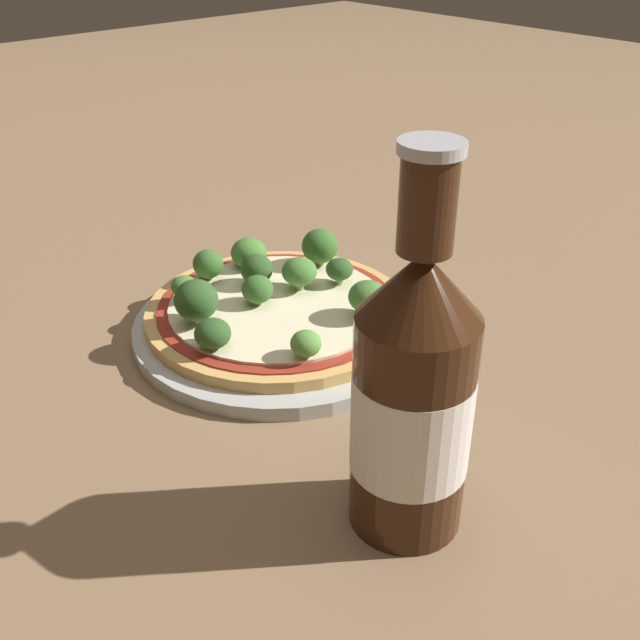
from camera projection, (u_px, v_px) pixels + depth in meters
The scene contains 16 objects.
ground_plane at pixel (290, 324), 0.65m from camera, with size 3.00×3.00×0.00m, color #846647.
plate at pixel (282, 326), 0.64m from camera, with size 0.25×0.25×0.01m.
pizza at pixel (280, 311), 0.64m from camera, with size 0.23×0.23×0.01m.
broccoli_floret_0 at pixel (208, 264), 0.67m from camera, with size 0.03×0.03×0.03m.
broccoli_floret_1 at pixel (339, 270), 0.66m from camera, with size 0.02×0.02×0.02m.
broccoli_floret_2 at pixel (213, 334), 0.57m from camera, with size 0.03×0.03×0.02m.
broccoli_floret_3 at pixel (257, 289), 0.63m from camera, with size 0.03×0.03×0.03m.
broccoli_floret_4 at pixel (306, 344), 0.56m from camera, with size 0.02×0.02×0.02m.
broccoli_floret_5 at pixel (299, 272), 0.65m from camera, with size 0.03×0.03×0.03m.
broccoli_floret_6 at pixel (257, 269), 0.66m from camera, with size 0.03×0.03×0.03m.
broccoli_floret_7 at pixel (368, 297), 0.60m from camera, with size 0.03×0.03×0.03m.
broccoli_floret_8 at pixel (249, 253), 0.69m from camera, with size 0.03×0.03×0.03m.
broccoli_floret_9 at pixel (196, 300), 0.59m from camera, with size 0.04×0.04×0.04m.
broccoli_floret_10 at pixel (320, 246), 0.69m from camera, with size 0.03×0.03×0.04m.
broccoli_floret_11 at pixel (184, 286), 0.63m from camera, with size 0.02×0.02×0.02m.
beer_bottle at pixel (413, 396), 0.41m from camera, with size 0.07×0.07×0.23m.
Camera 1 is at (0.44, -0.36, 0.33)m, focal length 42.00 mm.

